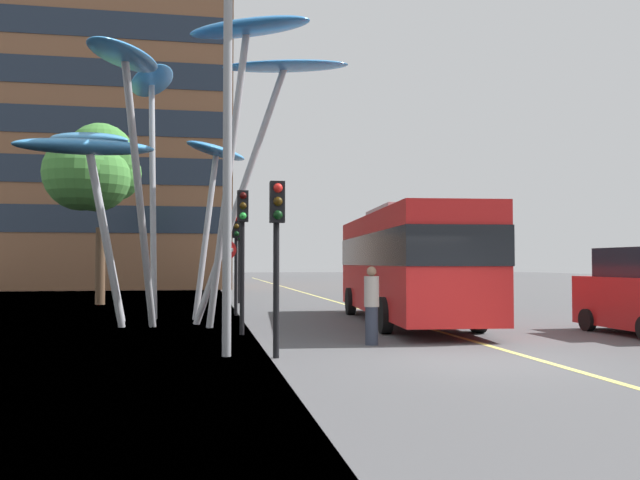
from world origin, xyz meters
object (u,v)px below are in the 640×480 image
Objects in this scene: leaf_sculpture at (173,111)px; traffic_light_kerb_far at (243,230)px; no_entry_sign at (226,268)px; traffic_light_kerb_near at (277,230)px; street_lamp at (244,96)px; pedestrian at (372,305)px; traffic_light_opposite at (239,246)px; traffic_light_island_mid at (236,243)px; red_bus at (406,260)px.

traffic_light_kerb_far is (1.89, -3.25, -3.76)m from leaf_sculpture.
traffic_light_kerb_far is at bearing -84.58° from no_entry_sign.
traffic_light_kerb_near is 2.83m from street_lamp.
pedestrian is 0.69× the size of no_entry_sign.
traffic_light_kerb_near is 1.35× the size of no_entry_sign.
leaf_sculpture is 11.26m from traffic_light_opposite.
traffic_light_kerb_near is 10.67m from traffic_light_island_mid.
red_bus is 6.39× the size of pedestrian.
pedestrian is (2.59, -8.87, -1.67)m from traffic_light_island_mid.
traffic_light_kerb_near is 3.37m from pedestrian.
red_bus is at bearing 50.16° from street_lamp.
street_lamp is 5.39m from pedestrian.
traffic_light_kerb_far reaches higher than red_bus.
red_bus is 6.27m from traffic_light_island_mid.
street_lamp reaches higher than pedestrian.
street_lamp reaches higher than traffic_light_kerb_far.
leaf_sculpture is at bearing 106.83° from traffic_light_kerb_near.
leaf_sculpture is 5.01m from no_entry_sign.
leaf_sculpture is 5.37m from traffic_light_island_mid.
leaf_sculpture is 5.32m from traffic_light_kerb_far.
traffic_light_kerb_near is at bearing -84.67° from no_entry_sign.
traffic_light_island_mid is at bearing 88.50° from traffic_light_kerb_far.
no_entry_sign is (-5.48, 0.47, -0.25)m from red_bus.
pedestrian is at bearing -73.73° from traffic_light_island_mid.
traffic_light_kerb_far is at bearing 137.33° from pedestrian.
traffic_light_opposite is 0.44× the size of street_lamp.
traffic_light_kerb_far reaches higher than traffic_light_opposite.
pedestrian is at bearing 23.76° from street_lamp.
traffic_light_kerb_far reaches higher than traffic_light_kerb_near.
traffic_light_opposite is at bearing 112.46° from red_bus.
traffic_light_opposite is at bearing 84.64° from no_entry_sign.
leaf_sculpture is at bearing 174.98° from red_bus.
traffic_light_opposite is 10.52m from no_entry_sign.
leaf_sculpture is 4.12× the size of no_entry_sign.
traffic_light_kerb_far is at bearing -91.50° from traffic_light_island_mid.
traffic_light_island_mid is at bearing 87.91° from street_lamp.
leaf_sculpture is 8.86m from traffic_light_kerb_near.
street_lamp reaches higher than red_bus.
red_bus reaches higher than no_entry_sign.
no_entry_sign is (1.60, -0.15, -4.75)m from leaf_sculpture.
traffic_light_island_mid is 1.39× the size of no_entry_sign.
street_lamp is at bearing -89.27° from no_entry_sign.
traffic_light_island_mid is (-5.02, 3.70, 0.61)m from red_bus.
no_entry_sign is (-0.29, 3.09, -0.99)m from traffic_light_kerb_far.
traffic_light_kerb_far is 0.45× the size of street_lamp.
traffic_light_island_mid is (-0.23, 10.67, 0.07)m from traffic_light_kerb_near.
red_bus reaches higher than pedestrian.
street_lamp is 4.67× the size of pedestrian.
traffic_light_kerb_near is at bearing -88.74° from traffic_light_island_mid.
traffic_light_kerb_far is (-0.40, 4.34, 0.19)m from traffic_light_kerb_near.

